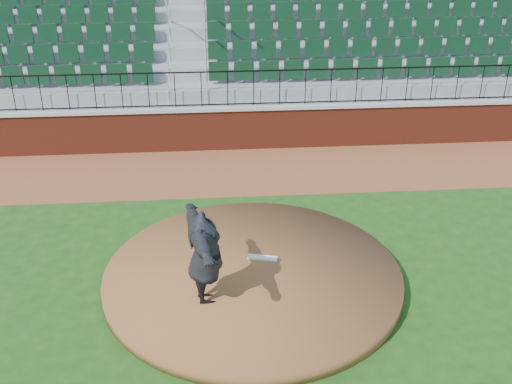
{
  "coord_description": "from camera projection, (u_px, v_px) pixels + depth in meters",
  "views": [
    {
      "loc": [
        -0.93,
        -10.24,
        7.26
      ],
      "look_at": [
        0.0,
        1.5,
        1.3
      ],
      "focal_mm": 44.5,
      "sensor_mm": 36.0,
      "label": 1
    }
  ],
  "objects": [
    {
      "name": "warning_track",
      "position": [
        245.0,
        170.0,
        17.26
      ],
      "size": [
        34.0,
        3.2,
        0.01
      ],
      "primitive_type": "cube",
      "color": "brown",
      "rests_on": "ground"
    },
    {
      "name": "pitcher",
      "position": [
        205.0,
        257.0,
        11.2
      ],
      "size": [
        0.98,
        2.35,
        1.85
      ],
      "primitive_type": "imported",
      "rotation": [
        0.0,
        0.0,
        1.74
      ],
      "color": "black",
      "rests_on": "pitchers_mound"
    },
    {
      "name": "wall_railing",
      "position": [
        241.0,
        89.0,
        17.87
      ],
      "size": [
        34.0,
        0.05,
        1.0
      ],
      "primitive_type": null,
      "color": "black",
      "rests_on": "wall_cap"
    },
    {
      "name": "pitching_rubber",
      "position": [
        263.0,
        258.0,
        12.85
      ],
      "size": [
        0.62,
        0.29,
        0.04
      ],
      "primitive_type": "cube",
      "rotation": [
        0.0,
        0.0,
        -0.25
      ],
      "color": "white",
      "rests_on": "pitchers_mound"
    },
    {
      "name": "pitchers_mound",
      "position": [
        253.0,
        277.0,
        12.49
      ],
      "size": [
        5.84,
        5.84,
        0.25
      ],
      "primitive_type": "cylinder",
      "color": "brown",
      "rests_on": "ground"
    },
    {
      "name": "ground",
      "position": [
        262.0,
        285.0,
        12.45
      ],
      "size": [
        90.0,
        90.0,
        0.0
      ],
      "primitive_type": "plane",
      "color": "#1D4714",
      "rests_on": "ground"
    },
    {
      "name": "seating_stands",
      "position": [
        236.0,
        47.0,
        20.07
      ],
      "size": [
        34.0,
        5.1,
        4.6
      ],
      "primitive_type": null,
      "color": "gray",
      "rests_on": "ground"
    },
    {
      "name": "field_wall",
      "position": [
        241.0,
        128.0,
        18.41
      ],
      "size": [
        34.0,
        0.35,
        1.2
      ],
      "primitive_type": "cube",
      "color": "maroon",
      "rests_on": "ground"
    },
    {
      "name": "concourse_wall",
      "position": [
        231.0,
        15.0,
        22.36
      ],
      "size": [
        34.0,
        0.5,
        5.5
      ],
      "primitive_type": "cube",
      "color": "maroon",
      "rests_on": "ground"
    },
    {
      "name": "wall_cap",
      "position": [
        241.0,
        107.0,
        18.12
      ],
      "size": [
        34.0,
        0.45,
        0.1
      ],
      "primitive_type": "cube",
      "color": "#B7B7B7",
      "rests_on": "field_wall"
    }
  ]
}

